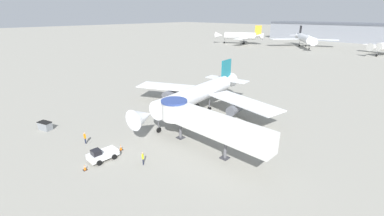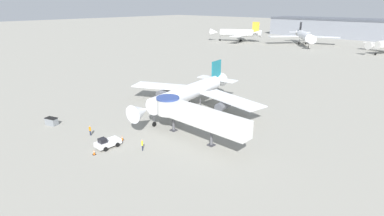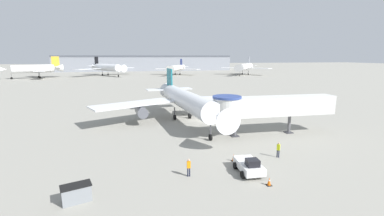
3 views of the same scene
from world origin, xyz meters
TOP-DOWN VIEW (x-y plane):
  - ground_plane at (0.00, 0.00)m, footprint 800.00×800.00m
  - main_airplane at (-2.57, -0.13)m, footprint 32.64×30.28m
  - jet_bridge at (7.55, -10.35)m, footprint 18.85×4.09m
  - pushback_tug_white at (-0.24, -21.98)m, footprint 2.45×3.94m
  - service_container_gray at (-16.01, -23.82)m, footprint 2.59×1.93m
  - traffic_cone_apron_front at (0.46, -24.76)m, footprint 0.47×0.47m
  - traffic_cone_near_nose at (-0.66, -18.88)m, footprint 0.51×0.51m
  - ground_crew_marshaller at (4.76, -18.95)m, footprint 0.39×0.39m
  - ground_crew_wing_walker at (-6.31, -21.45)m, footprint 0.35×0.24m
  - background_jet_black_tail at (-28.00, 119.75)m, footprint 34.26×33.52m
  - background_jet_gold_tail at (-63.74, 108.60)m, footprint 29.39×30.11m
  - terminal_building at (-2.50, 175.00)m, footprint 138.84×23.86m

SIDE VIEW (x-z plane):
  - ground_plane at x=0.00m, z-range 0.00..0.00m
  - traffic_cone_apron_front at x=0.46m, z-range -0.02..0.76m
  - traffic_cone_near_nose at x=-0.66m, z-range -0.02..0.82m
  - service_container_gray at x=-16.01m, z-range 0.00..1.42m
  - pushback_tug_white at x=-0.24m, z-range -0.10..1.64m
  - ground_crew_wing_walker at x=-6.31m, z-range 0.14..1.94m
  - ground_crew_marshaller at x=4.76m, z-range 0.14..1.96m
  - main_airplane at x=-2.57m, z-range -0.68..8.30m
  - jet_bridge at x=7.55m, z-range 1.32..7.32m
  - background_jet_black_tail at x=-28.00m, z-range -0.72..10.70m
  - background_jet_gold_tail at x=-63.74m, z-range -0.73..10.79m
  - terminal_building at x=-2.50m, z-range 0.01..12.37m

